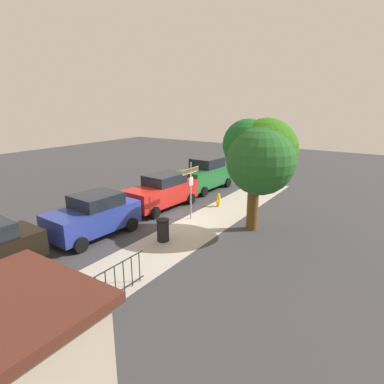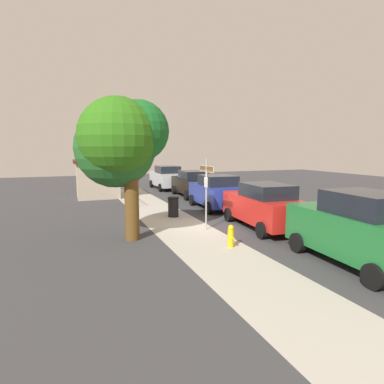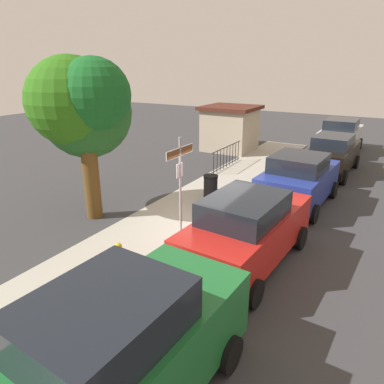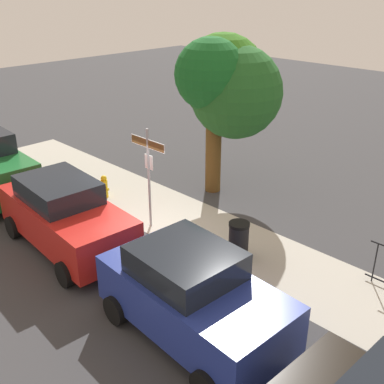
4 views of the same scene
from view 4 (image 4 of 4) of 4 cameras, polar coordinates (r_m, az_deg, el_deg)
ground_plane at (r=13.35m, az=-4.66°, el=-5.46°), size 60.00×60.00×0.00m
sidewalk_strip at (r=12.94m, az=5.61°, el=-6.52°), size 24.00×2.60×0.00m
street_sign at (r=13.14m, az=-5.34°, el=3.68°), size 1.39×0.07×2.96m
shade_tree at (r=15.19m, az=4.21°, el=12.97°), size 3.43×3.39×5.18m
car_red at (r=12.83m, az=-15.21°, el=-2.74°), size 4.61×2.27×1.92m
car_blue at (r=9.47m, az=0.04°, el=-12.43°), size 4.14×2.33×1.90m
fire_hydrant at (r=15.78m, az=-10.63°, el=0.66°), size 0.42×0.22×0.78m
trash_bin at (r=12.25m, az=5.70°, el=-5.79°), size 0.55×0.55×0.98m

